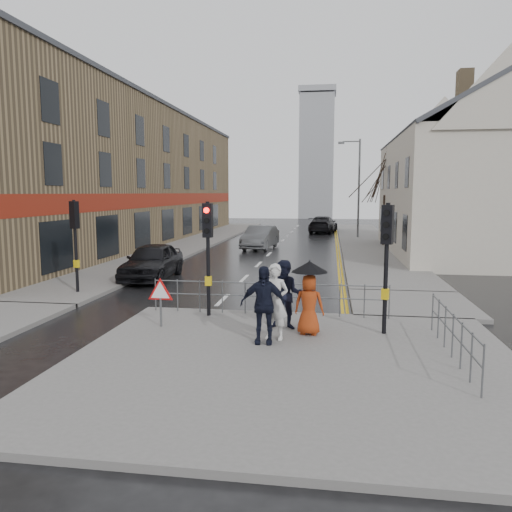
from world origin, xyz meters
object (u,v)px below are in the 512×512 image
(pedestrian_a, at_px, (275,302))
(pedestrian_d, at_px, (263,305))
(pedestrian_with_umbrella, at_px, (309,293))
(car_mid, at_px, (260,237))
(car_parked, at_px, (152,261))
(pedestrian_b, at_px, (286,295))

(pedestrian_a, height_order, pedestrian_d, same)
(pedestrian_with_umbrella, distance_m, pedestrian_d, 1.42)
(pedestrian_a, height_order, car_mid, pedestrian_a)
(pedestrian_a, height_order, car_parked, pedestrian_a)
(car_parked, bearing_deg, car_mid, 74.74)
(pedestrian_with_umbrella, xyz_separation_m, car_parked, (-7.26, 8.19, -0.42))
(pedestrian_a, xyz_separation_m, car_parked, (-6.43, 8.73, -0.30))
(pedestrian_a, xyz_separation_m, pedestrian_b, (0.18, 1.00, -0.02))
(pedestrian_with_umbrella, bearing_deg, car_parked, 131.53)
(pedestrian_a, relative_size, pedestrian_d, 1.00)
(pedestrian_a, relative_size, car_parked, 0.41)
(pedestrian_a, xyz_separation_m, pedestrian_with_umbrella, (0.83, 0.54, 0.13))
(car_parked, bearing_deg, pedestrian_b, -51.29)
(pedestrian_d, distance_m, car_mid, 21.99)
(pedestrian_d, height_order, car_parked, pedestrian_d)
(pedestrian_a, bearing_deg, car_mid, 113.37)
(pedestrian_d, bearing_deg, pedestrian_b, 71.08)
(pedestrian_b, relative_size, pedestrian_with_umbrella, 0.97)
(pedestrian_with_umbrella, height_order, car_mid, pedestrian_with_umbrella)
(pedestrian_with_umbrella, distance_m, car_parked, 10.95)
(pedestrian_d, relative_size, car_parked, 0.41)
(pedestrian_a, distance_m, pedestrian_d, 0.45)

